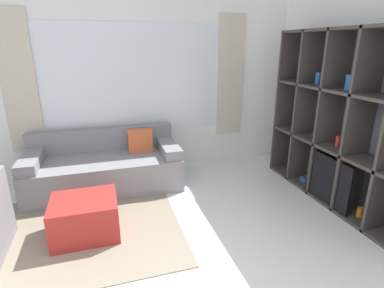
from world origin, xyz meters
TOP-DOWN VIEW (x-y plane):
  - wall_back at (0.00, 3.23)m, footprint 6.19×0.11m
  - wall_right at (2.53, 1.60)m, footprint 0.07×4.40m
  - area_rug at (-1.05, 1.64)m, footprint 2.55×1.78m
  - shelving_unit at (2.32, 1.44)m, footprint 0.42×2.37m
  - couch_main at (-0.53, 2.72)m, footprint 2.06×0.92m
  - ottoman at (-0.77, 1.57)m, footprint 0.67×0.57m

SIDE VIEW (x-z plane):
  - area_rug at x=-1.05m, z-range 0.00..0.01m
  - ottoman at x=-0.77m, z-range 0.00..0.42m
  - couch_main at x=-0.53m, z-range -0.10..0.69m
  - shelving_unit at x=2.32m, z-range -0.03..2.10m
  - wall_right at x=2.53m, z-range 0.00..2.70m
  - wall_back at x=0.00m, z-range 0.01..2.71m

